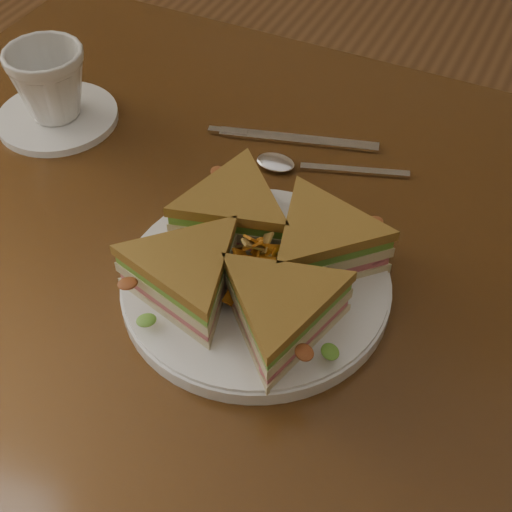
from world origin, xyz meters
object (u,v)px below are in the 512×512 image
Objects in this scene: sandwich_wedges at (256,260)px; spoon at (295,165)px; table at (305,315)px; knife at (287,139)px; coffee_cup at (49,83)px; plate at (256,284)px; saucer at (58,117)px.

spoon is (-0.04, 0.19, -0.04)m from sandwich_wedges.
spoon is at bearing 102.30° from sandwich_wedges.
table is 0.18m from spoon.
knife is 2.13× the size of coffee_cup.
plate is 0.39m from coffee_cup.
sandwich_wedges reaches higher than plate.
spoon is at bearing -72.31° from knife.
sandwich_wedges is at bearing -22.60° from saucer.
knife is at bearing 120.87° from table.
knife is (-0.07, 0.24, -0.04)m from sandwich_wedges.
table is 0.13m from plate.
plate is 1.53× the size of spoon.
plate reaches higher than table.
coffee_cup reaches higher than table.
plate is 0.20m from spoon.
knife is at bearing 105.00° from spoon.
spoon is 1.15× the size of saucer.
plate reaches higher than knife.
sandwich_wedges reaches higher than spoon.
table is 0.42m from coffee_cup.
saucer is (-0.36, 0.15, -0.00)m from plate.
plate is 0.90× the size of sandwich_wedges.
sandwich_wedges is at bearing -22.47° from coffee_cup.
table is 0.16m from sandwich_wedges.
knife is 1.36× the size of saucer.
sandwich_wedges is at bearing -96.51° from spoon.
plate is at bearing -96.51° from spoon.
table is at bearing -75.25° from knife.
plate is at bearing -22.47° from coffee_cup.
knife is at bearing 18.01° from coffee_cup.
sandwich_wedges is 1.43× the size of knife.
saucer is 1.57× the size of coffee_cup.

